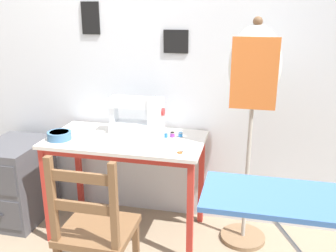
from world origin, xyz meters
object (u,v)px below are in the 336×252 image
object	(u,v)px
thread_spool_mid_table	(172,135)
wooden_chair	(96,231)
thread_spool_far_edge	(180,135)
dress_form	(254,82)
thread_spool_near_machine	(166,135)
sewing_machine	(139,117)
filing_cabinet	(17,181)
fabric_bowl	(59,135)
scissors	(183,151)

from	to	relation	value
thread_spool_mid_table	wooden_chair	world-z (taller)	wooden_chair
thread_spool_far_edge	dress_form	world-z (taller)	dress_form
thread_spool_near_machine	dress_form	size ratio (longest dim) A/B	0.03
sewing_machine	thread_spool_near_machine	world-z (taller)	sewing_machine
thread_spool_mid_table	wooden_chair	size ratio (longest dim) A/B	0.05
wooden_chair	dress_form	bearing A→B (deg)	42.72
wooden_chair	dress_form	world-z (taller)	dress_form
thread_spool_near_machine	thread_spool_far_edge	bearing A→B (deg)	22.16
thread_spool_far_edge	filing_cabinet	distance (m)	1.36
fabric_bowl	thread_spool_near_machine	distance (m)	0.74
thread_spool_mid_table	wooden_chair	distance (m)	0.87
thread_spool_mid_table	filing_cabinet	world-z (taller)	thread_spool_mid_table
fabric_bowl	filing_cabinet	distance (m)	0.67
filing_cabinet	thread_spool_near_machine	bearing A→B (deg)	3.85
fabric_bowl	wooden_chair	distance (m)	0.80
scissors	wooden_chair	bearing A→B (deg)	-128.41
thread_spool_near_machine	thread_spool_far_edge	world-z (taller)	thread_spool_near_machine
scissors	dress_form	xyz separation A→B (m)	(0.41, 0.24, 0.42)
filing_cabinet	thread_spool_far_edge	bearing A→B (deg)	5.29
thread_spool_far_edge	thread_spool_near_machine	bearing A→B (deg)	-157.84
fabric_bowl	dress_form	distance (m)	1.36
thread_spool_near_machine	dress_form	world-z (taller)	dress_form
dress_form	filing_cabinet	bearing A→B (deg)	-177.12
sewing_machine	dress_form	size ratio (longest dim) A/B	0.25
fabric_bowl	scissors	xyz separation A→B (m)	(0.88, -0.03, -0.03)
fabric_bowl	filing_cabinet	world-z (taller)	fabric_bowl
filing_cabinet	thread_spool_mid_table	bearing A→B (deg)	4.71
fabric_bowl	thread_spool_far_edge	xyz separation A→B (m)	(0.81, 0.24, -0.01)
sewing_machine	thread_spool_near_machine	distance (m)	0.24
thread_spool_mid_table	thread_spool_far_edge	size ratio (longest dim) A/B	1.08
thread_spool_far_edge	dress_form	xyz separation A→B (m)	(0.48, -0.03, 0.40)
scissors	thread_spool_near_machine	world-z (taller)	thread_spool_near_machine
thread_spool_near_machine	thread_spool_mid_table	world-z (taller)	thread_spool_near_machine
scissors	filing_cabinet	xyz separation A→B (m)	(-1.35, 0.15, -0.43)
scissors	thread_spool_mid_table	distance (m)	0.28
thread_spool_near_machine	scissors	bearing A→B (deg)	-54.65
thread_spool_mid_table	scissors	bearing A→B (deg)	-64.06
wooden_chair	sewing_machine	bearing A→B (deg)	88.53
filing_cabinet	dress_form	size ratio (longest dim) A/B	0.40
wooden_chair	filing_cabinet	xyz separation A→B (m)	(-0.95, 0.65, -0.11)
fabric_bowl	thread_spool_far_edge	bearing A→B (deg)	16.45
dress_form	scissors	bearing A→B (deg)	-149.29
thread_spool_mid_table	wooden_chair	xyz separation A→B (m)	(-0.27, -0.76, -0.34)
sewing_machine	thread_spool_mid_table	bearing A→B (deg)	-8.35
scissors	dress_form	world-z (taller)	dress_form
thread_spool_mid_table	filing_cabinet	distance (m)	1.31
sewing_machine	thread_spool_near_machine	bearing A→B (deg)	-15.47
thread_spool_mid_table	thread_spool_far_edge	xyz separation A→B (m)	(0.05, 0.02, -0.00)
thread_spool_mid_table	fabric_bowl	bearing A→B (deg)	-163.65
sewing_machine	scissors	distance (m)	0.49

